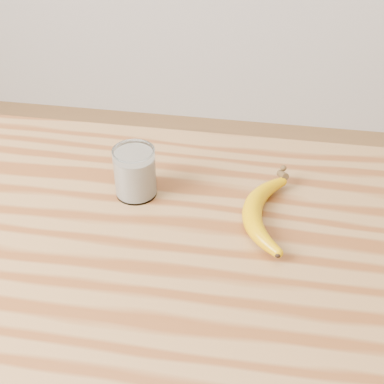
# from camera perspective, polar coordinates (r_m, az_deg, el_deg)

# --- Properties ---
(table) EXTENTS (1.20, 0.80, 0.90)m
(table) POSITION_cam_1_polar(r_m,az_deg,el_deg) (0.94, -6.88, -13.03)
(table) COLOR olive
(table) RESTS_ON ground
(smoothie_glass) EXTENTS (0.07, 0.07, 0.09)m
(smoothie_glass) POSITION_cam_1_polar(r_m,az_deg,el_deg) (0.94, -6.10, 2.04)
(smoothie_glass) COLOR white
(smoothie_glass) RESTS_ON table
(banana) EXTENTS (0.10, 0.28, 0.03)m
(banana) POSITION_cam_1_polar(r_m,az_deg,el_deg) (0.90, 6.37, -2.06)
(banana) COLOR #C48C00
(banana) RESTS_ON table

